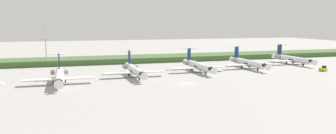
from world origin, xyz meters
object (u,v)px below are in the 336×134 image
(regional_jet_third, at_px, (135,70))
(regional_jet_sixth, at_px, (292,59))
(regional_jet_second, at_px, (59,76))
(regional_jet_fourth, at_px, (198,65))
(baggage_tug, at_px, (323,69))
(regional_jet_fifth, at_px, (248,63))
(antenna_mast, at_px, (46,49))

(regional_jet_third, bearing_deg, regional_jet_sixth, 10.64)
(regional_jet_second, relative_size, regional_jet_fourth, 1.00)
(regional_jet_fourth, relative_size, baggage_tug, 9.69)
(regional_jet_fifth, height_order, regional_jet_sixth, same)
(regional_jet_third, relative_size, baggage_tug, 9.69)
(regional_jet_fourth, relative_size, antenna_mast, 1.64)
(regional_jet_fourth, bearing_deg, regional_jet_fifth, 6.87)
(regional_jet_third, bearing_deg, regional_jet_fourth, 10.34)
(regional_jet_second, height_order, baggage_tug, regional_jet_second)
(regional_jet_sixth, bearing_deg, baggage_tug, -97.42)
(regional_jet_second, xyz_separation_m, antenna_mast, (-6.02, 47.49, 5.36))
(regional_jet_third, height_order, regional_jet_fourth, same)
(regional_jet_third, distance_m, regional_jet_sixth, 82.33)
(regional_jet_fifth, bearing_deg, regional_jet_sixth, 14.14)
(regional_jet_fourth, distance_m, regional_jet_fifth, 25.09)
(regional_jet_second, height_order, regional_jet_fourth, same)
(regional_jet_second, bearing_deg, regional_jet_fourth, 12.48)
(regional_jet_fifth, bearing_deg, regional_jet_second, -169.27)
(antenna_mast, height_order, baggage_tug, antenna_mast)
(regional_jet_fifth, xyz_separation_m, regional_jet_sixth, (28.58, 7.20, 0.00))
(regional_jet_fifth, height_order, antenna_mast, antenna_mast)
(antenna_mast, relative_size, baggage_tug, 5.89)
(antenna_mast, bearing_deg, regional_jet_fourth, -30.59)
(regional_jet_fourth, height_order, baggage_tug, regional_jet_fourth)
(regional_jet_second, xyz_separation_m, baggage_tug, (104.41, -1.99, -1.53))
(regional_jet_third, height_order, regional_jet_sixth, same)
(baggage_tug, bearing_deg, regional_jet_second, 178.91)
(regional_jet_second, bearing_deg, regional_jet_third, 14.64)
(regional_jet_second, xyz_separation_m, regional_jet_third, (26.64, 6.96, 0.00))
(regional_jet_second, xyz_separation_m, regional_jet_fifth, (78.98, 14.96, 0.00))
(regional_jet_fourth, bearing_deg, regional_jet_sixth, 10.80)
(regional_jet_third, xyz_separation_m, antenna_mast, (-32.67, 40.53, 5.36))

